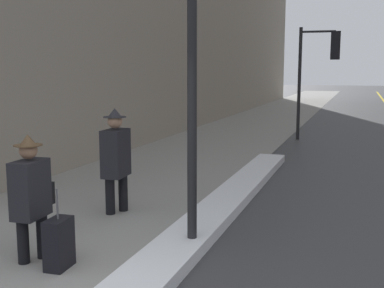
{
  "coord_description": "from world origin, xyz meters",
  "views": [
    {
      "loc": [
        2.25,
        -3.58,
        2.26
      ],
      "look_at": [
        -0.4,
        4.0,
        1.05
      ],
      "focal_mm": 45.0,
      "sensor_mm": 36.0,
      "label": 1
    }
  ],
  "objects_px": {
    "pedestrian_with_shoulder_bag": "(31,193)",
    "rolling_suitcase": "(59,244)",
    "pedestrian_in_fedora": "(116,156)",
    "traffic_light_near": "(322,59)"
  },
  "relations": [
    {
      "from": "pedestrian_with_shoulder_bag",
      "to": "rolling_suitcase",
      "type": "height_order",
      "value": "pedestrian_with_shoulder_bag"
    },
    {
      "from": "traffic_light_near",
      "to": "pedestrian_with_shoulder_bag",
      "type": "distance_m",
      "value": 12.18
    },
    {
      "from": "pedestrian_with_shoulder_bag",
      "to": "pedestrian_in_fedora",
      "type": "bearing_deg",
      "value": 176.45
    },
    {
      "from": "pedestrian_with_shoulder_bag",
      "to": "rolling_suitcase",
      "type": "relative_size",
      "value": 1.62
    },
    {
      "from": "pedestrian_with_shoulder_bag",
      "to": "pedestrian_in_fedora",
      "type": "height_order",
      "value": "pedestrian_in_fedora"
    },
    {
      "from": "rolling_suitcase",
      "to": "pedestrian_in_fedora",
      "type": "bearing_deg",
      "value": -172.45
    },
    {
      "from": "pedestrian_with_shoulder_bag",
      "to": "pedestrian_in_fedora",
      "type": "distance_m",
      "value": 2.1
    },
    {
      "from": "pedestrian_in_fedora",
      "to": "rolling_suitcase",
      "type": "relative_size",
      "value": 1.79
    },
    {
      "from": "pedestrian_in_fedora",
      "to": "rolling_suitcase",
      "type": "height_order",
      "value": "pedestrian_in_fedora"
    },
    {
      "from": "traffic_light_near",
      "to": "rolling_suitcase",
      "type": "relative_size",
      "value": 3.89
    }
  ]
}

